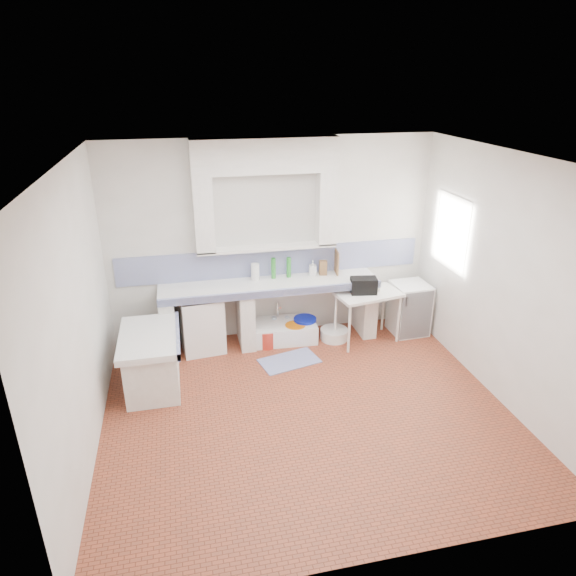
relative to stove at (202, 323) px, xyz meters
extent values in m
plane|color=brown|center=(1.06, -1.69, -0.39)|extent=(4.50, 4.50, 0.00)
plane|color=white|center=(1.06, -1.69, 2.41)|extent=(4.50, 4.50, 0.00)
plane|color=white|center=(1.06, 0.31, 1.01)|extent=(4.50, 0.00, 4.50)
plane|color=white|center=(1.06, -3.69, 1.01)|extent=(4.50, 0.00, 4.50)
plane|color=white|center=(-1.19, -1.69, 1.01)|extent=(0.00, 4.50, 4.50)
plane|color=white|center=(3.31, -1.69, 1.01)|extent=(0.00, 4.50, 4.50)
cube|color=white|center=(0.96, 0.19, 2.18)|extent=(1.90, 0.25, 0.45)
cube|color=#331E10|center=(3.48, -0.49, 1.21)|extent=(0.35, 0.86, 1.06)
cube|color=white|center=(3.34, -0.49, 1.59)|extent=(0.01, 0.84, 0.24)
cube|color=white|center=(0.96, 0.01, 0.47)|extent=(3.00, 0.60, 0.08)
cube|color=navy|center=(0.96, -0.27, 0.47)|extent=(3.00, 0.04, 0.10)
cube|color=white|center=(-0.44, 0.01, 0.02)|extent=(0.20, 0.55, 0.82)
cube|color=white|center=(0.61, 0.01, 0.02)|extent=(0.20, 0.55, 0.82)
cube|color=white|center=(2.36, 0.01, 0.02)|extent=(0.20, 0.55, 0.82)
cube|color=white|center=(-0.64, -0.79, 0.27)|extent=(0.70, 1.10, 0.08)
cube|color=white|center=(-0.64, -0.79, -0.08)|extent=(0.60, 1.00, 0.62)
cube|color=navy|center=(-0.31, -0.79, 0.27)|extent=(0.04, 1.10, 0.10)
cube|color=navy|center=(1.06, 0.30, 0.71)|extent=(4.27, 0.03, 0.40)
cube|color=white|center=(0.00, 0.00, 0.00)|extent=(0.61, 0.59, 0.78)
cube|color=white|center=(1.10, 0.02, -0.27)|extent=(1.01, 0.58, 0.24)
cube|color=white|center=(2.29, -0.27, -0.02)|extent=(0.97, 0.65, 0.04)
cube|color=white|center=(2.99, -0.15, -0.01)|extent=(0.51, 0.51, 0.76)
cylinder|color=red|center=(0.87, -0.13, -0.27)|extent=(0.31, 0.31, 0.25)
cylinder|color=orange|center=(1.29, -0.10, -0.26)|extent=(0.36, 0.36, 0.27)
cylinder|color=#0919B8|center=(1.46, 0.01, -0.24)|extent=(0.40, 0.40, 0.30)
cylinder|color=white|center=(1.86, -0.13, -0.32)|extent=(0.51, 0.51, 0.15)
cylinder|color=silver|center=(1.04, 0.16, -0.24)|extent=(0.10, 0.10, 0.30)
cylinder|color=silver|center=(1.23, 0.16, -0.25)|extent=(0.09, 0.09, 0.28)
cube|color=black|center=(2.21, -0.26, 0.46)|extent=(0.38, 0.25, 0.22)
cylinder|color=#267D28|center=(1.04, 0.16, 0.66)|extent=(0.08, 0.08, 0.30)
cylinder|color=#267D28|center=(1.25, 0.16, 0.65)|extent=(0.07, 0.07, 0.29)
cube|color=brown|center=(1.75, 0.15, 0.61)|extent=(0.11, 0.09, 0.21)
cube|color=brown|center=(1.95, 0.16, 0.68)|extent=(0.05, 0.25, 0.34)
cylinder|color=white|center=(0.78, 0.16, 0.62)|extent=(0.15, 0.15, 0.23)
imported|color=white|center=(1.60, 0.16, 0.62)|extent=(0.11, 0.11, 0.21)
cube|color=#2F3C90|center=(1.09, -0.60, -0.39)|extent=(0.85, 0.61, 0.01)
camera|label=1|loc=(-0.18, -6.31, 3.14)|focal=31.67mm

